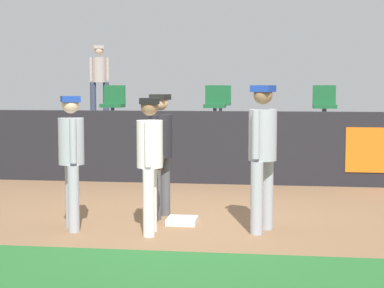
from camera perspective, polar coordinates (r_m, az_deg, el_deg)
name	(u,v)px	position (r m, az deg, el deg)	size (l,w,h in m)	color
ground_plane	(186,221)	(8.81, -0.59, -6.99)	(60.00, 60.00, 0.00)	#846042
first_base	(182,221)	(8.66, -0.90, -6.94)	(0.40, 0.40, 0.08)	white
player_fielder_home	(150,156)	(7.95, -3.79, -1.07)	(0.35, 0.55, 1.72)	white
player_runner_visitor	(263,148)	(8.07, 6.39, -0.32)	(0.46, 0.50, 1.88)	#9EA3AD
player_coach_visitor	(71,153)	(8.32, -10.85, -0.77)	(0.44, 0.45, 1.74)	#9EA3AD
player_umpire	(160,147)	(8.93, -2.87, -0.23)	(0.40, 0.48, 1.76)	#4C4C51
field_wall	(213,147)	(12.14, 1.88, -0.30)	(18.00, 0.26, 1.39)	black
bleacher_platform	(223,144)	(14.71, 2.85, -0.01)	(18.00, 4.80, 1.05)	#59595E
seat_front_left	(113,102)	(13.93, -7.12, 3.78)	(0.47, 0.44, 0.84)	#4C4C51
seat_back_right	(323,101)	(15.30, 11.80, 3.83)	(0.45, 0.44, 0.84)	#4C4C51
seat_front_center	(215,103)	(13.53, 2.11, 3.77)	(0.45, 0.44, 0.84)	#4C4C51
seat_back_center	(221,101)	(15.33, 2.62, 3.94)	(0.47, 0.44, 0.84)	#4C4C51
seat_front_right	(324,103)	(13.50, 11.88, 3.66)	(0.48, 0.44, 0.84)	#4C4C51
spectator_hooded	(99,76)	(16.68, -8.37, 6.09)	(0.51, 0.44, 1.87)	#33384C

